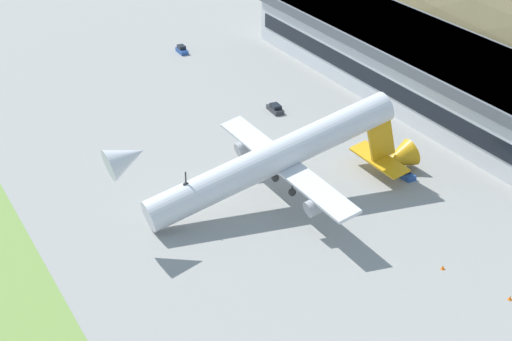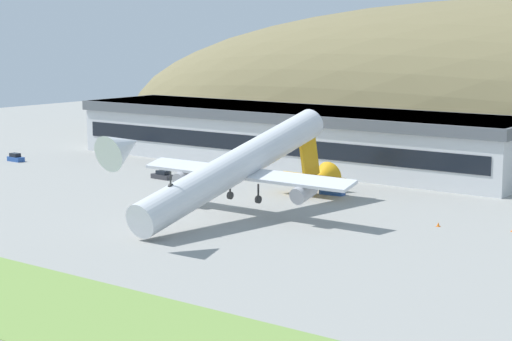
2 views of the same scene
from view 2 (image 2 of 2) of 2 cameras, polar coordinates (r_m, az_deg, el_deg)
ground_plane at (r=122.79m, az=-6.10°, el=-2.87°), size 328.66×328.66×0.00m
terminal_building at (r=167.96m, az=2.36°, el=2.56°), size 94.72×22.45×10.95m
cargo_airplane at (r=120.07m, az=-1.06°, el=0.20°), size 34.94×50.19×15.79m
service_car_0 at (r=151.80m, az=-6.26°, el=-0.33°), size 4.24×2.01×1.48m
service_car_1 at (r=178.22m, az=-15.73°, el=0.81°), size 3.79×1.74×1.65m
service_car_2 at (r=136.81m, az=5.09°, el=-1.36°), size 4.08×1.98×1.45m
traffic_cone_1 at (r=116.56m, az=12.05°, el=-3.53°), size 0.52×0.52×0.58m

